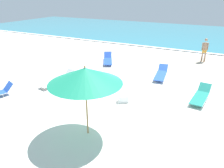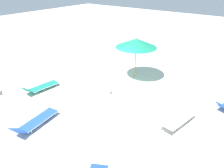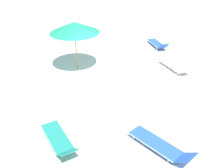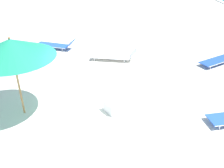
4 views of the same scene
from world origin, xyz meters
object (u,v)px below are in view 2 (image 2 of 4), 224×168
sun_lounger_near_water_left (41,87)px  beach_umbrella (136,43)px  cooler_box (106,91)px  sun_lounger_mid_beach_solo (176,121)px  sun_lounger_beside_umbrella (36,121)px

sun_lounger_near_water_left → beach_umbrella: bearing=-119.6°
sun_lounger_near_water_left → cooler_box: sun_lounger_near_water_left is taller
sun_lounger_near_water_left → sun_lounger_mid_beach_solo: bearing=-162.9°
sun_lounger_beside_umbrella → sun_lounger_mid_beach_solo: bearing=-150.5°
beach_umbrella → sun_lounger_mid_beach_solo: 5.65m
sun_lounger_mid_beach_solo → sun_lounger_beside_umbrella: bearing=48.0°
cooler_box → sun_lounger_beside_umbrella: bearing=47.5°
beach_umbrella → sun_lounger_mid_beach_solo: (-4.15, 3.24, -2.05)m
beach_umbrella → sun_lounger_near_water_left: 6.23m
sun_lounger_beside_umbrella → sun_lounger_mid_beach_solo: (-4.93, -3.76, 0.01)m
sun_lounger_near_water_left → cooler_box: 3.77m
sun_lounger_beside_umbrella → cooler_box: (-0.66, -4.11, -0.02)m
sun_lounger_near_water_left → cooler_box: size_ratio=3.58×
beach_umbrella → cooler_box: (0.12, 2.89, -2.08)m
beach_umbrella → cooler_box: size_ratio=4.27×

